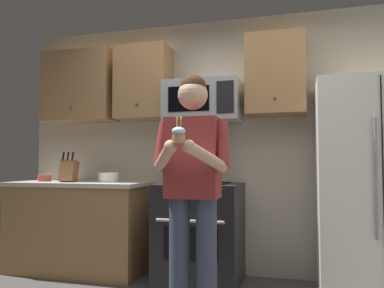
{
  "coord_description": "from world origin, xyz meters",
  "views": [
    {
      "loc": [
        0.75,
        -2.14,
        1.1
      ],
      "look_at": [
        0.01,
        0.52,
        1.25
      ],
      "focal_mm": 35.68,
      "sensor_mm": 36.0,
      "label": 1
    }
  ],
  "objects_px": {
    "oven_range": "(200,233)",
    "bowl_large_white": "(108,177)",
    "refrigerator": "(374,189)",
    "microwave": "(203,102)",
    "knife_block": "(69,171)",
    "bowl_small_colored": "(45,178)",
    "cupcake": "(179,135)",
    "person": "(192,179)"
  },
  "relations": [
    {
      "from": "microwave",
      "to": "person",
      "type": "relative_size",
      "value": 0.42
    },
    {
      "from": "microwave",
      "to": "bowl_large_white",
      "type": "relative_size",
      "value": 3.46
    },
    {
      "from": "microwave",
      "to": "refrigerator",
      "type": "distance_m",
      "value": 1.72
    },
    {
      "from": "refrigerator",
      "to": "bowl_small_colored",
      "type": "relative_size",
      "value": 12.07
    },
    {
      "from": "refrigerator",
      "to": "bowl_large_white",
      "type": "distance_m",
      "value": 2.49
    },
    {
      "from": "microwave",
      "to": "knife_block",
      "type": "distance_m",
      "value": 1.56
    },
    {
      "from": "microwave",
      "to": "refrigerator",
      "type": "xyz_separation_m",
      "value": [
        1.5,
        -0.16,
        -0.82
      ]
    },
    {
      "from": "microwave",
      "to": "knife_block",
      "type": "xyz_separation_m",
      "value": [
        -1.4,
        -0.15,
        -0.69
      ]
    },
    {
      "from": "person",
      "to": "cupcake",
      "type": "xyz_separation_m",
      "value": [
        -0.0,
        -0.33,
        0.3
      ]
    },
    {
      "from": "refrigerator",
      "to": "bowl_small_colored",
      "type": "height_order",
      "value": "refrigerator"
    },
    {
      "from": "oven_range",
      "to": "person",
      "type": "bearing_deg",
      "value": -79.24
    },
    {
      "from": "knife_block",
      "to": "microwave",
      "type": "bearing_deg",
      "value": 6.07
    },
    {
      "from": "refrigerator",
      "to": "person",
      "type": "relative_size",
      "value": 1.02
    },
    {
      "from": "oven_range",
      "to": "knife_block",
      "type": "bearing_deg",
      "value": -178.8
    },
    {
      "from": "oven_range",
      "to": "cupcake",
      "type": "bearing_deg",
      "value": -82.2
    },
    {
      "from": "knife_block",
      "to": "person",
      "type": "relative_size",
      "value": 0.18
    },
    {
      "from": "knife_block",
      "to": "person",
      "type": "height_order",
      "value": "person"
    },
    {
      "from": "refrigerator",
      "to": "oven_range",
      "type": "bearing_deg",
      "value": 178.5
    },
    {
      "from": "knife_block",
      "to": "bowl_large_white",
      "type": "relative_size",
      "value": 1.49
    },
    {
      "from": "bowl_large_white",
      "to": "cupcake",
      "type": "relative_size",
      "value": 1.23
    },
    {
      "from": "knife_block",
      "to": "person",
      "type": "distance_m",
      "value": 1.76
    },
    {
      "from": "oven_range",
      "to": "microwave",
      "type": "height_order",
      "value": "microwave"
    },
    {
      "from": "bowl_large_white",
      "to": "person",
      "type": "bearing_deg",
      "value": -38.43
    },
    {
      "from": "person",
      "to": "knife_block",
      "type": "bearing_deg",
      "value": 152.24
    },
    {
      "from": "refrigerator",
      "to": "bowl_small_colored",
      "type": "xyz_separation_m",
      "value": [
        -3.25,
        0.1,
        0.06
      ]
    },
    {
      "from": "microwave",
      "to": "cupcake",
      "type": "relative_size",
      "value": 4.26
    },
    {
      "from": "knife_block",
      "to": "cupcake",
      "type": "height_order",
      "value": "cupcake"
    },
    {
      "from": "knife_block",
      "to": "person",
      "type": "xyz_separation_m",
      "value": [
        1.56,
        -0.82,
        -0.04
      ]
    },
    {
      "from": "bowl_small_colored",
      "to": "person",
      "type": "bearing_deg",
      "value": -25.38
    },
    {
      "from": "microwave",
      "to": "bowl_small_colored",
      "type": "bearing_deg",
      "value": -178.02
    },
    {
      "from": "knife_block",
      "to": "cupcake",
      "type": "bearing_deg",
      "value": -36.4
    },
    {
      "from": "refrigerator",
      "to": "person",
      "type": "height_order",
      "value": "refrigerator"
    },
    {
      "from": "oven_range",
      "to": "knife_block",
      "type": "xyz_separation_m",
      "value": [
        -1.4,
        -0.03,
        0.57
      ]
    },
    {
      "from": "microwave",
      "to": "person",
      "type": "xyz_separation_m",
      "value": [
        0.16,
        -0.97,
        -0.72
      ]
    },
    {
      "from": "oven_range",
      "to": "bowl_large_white",
      "type": "distance_m",
      "value": 1.12
    },
    {
      "from": "oven_range",
      "to": "bowl_large_white",
      "type": "relative_size",
      "value": 4.35
    },
    {
      "from": "oven_range",
      "to": "knife_block",
      "type": "distance_m",
      "value": 1.51
    },
    {
      "from": "oven_range",
      "to": "bowl_small_colored",
      "type": "xyz_separation_m",
      "value": [
        -1.75,
        0.06,
        0.49
      ]
    },
    {
      "from": "microwave",
      "to": "knife_block",
      "type": "height_order",
      "value": "microwave"
    },
    {
      "from": "microwave",
      "to": "person",
      "type": "height_order",
      "value": "microwave"
    },
    {
      "from": "microwave",
      "to": "refrigerator",
      "type": "bearing_deg",
      "value": -6.03
    },
    {
      "from": "oven_range",
      "to": "person",
      "type": "height_order",
      "value": "person"
    }
  ]
}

